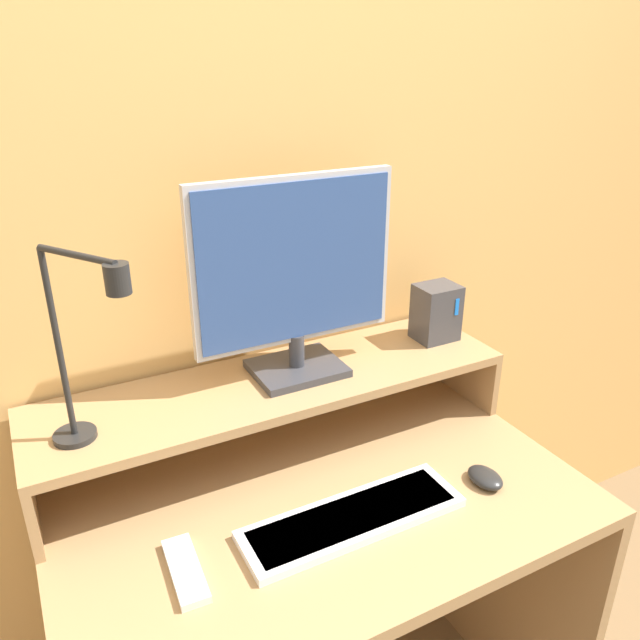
# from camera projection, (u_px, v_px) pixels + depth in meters

# --- Properties ---
(wall_back) EXTENTS (6.00, 0.05, 2.50)m
(wall_back) POSITION_uv_depth(u_px,v_px,m) (240.00, 230.00, 1.44)
(wall_back) COLOR #E5AD60
(wall_back) RESTS_ON ground_plane
(desk) EXTENTS (1.09, 0.70, 0.77)m
(desk) POSITION_uv_depth(u_px,v_px,m) (318.00, 577.00, 1.41)
(desk) COLOR #A87F51
(desk) RESTS_ON ground_plane
(monitor_shelf) EXTENTS (1.09, 0.29, 0.17)m
(monitor_shelf) POSITION_uv_depth(u_px,v_px,m) (276.00, 390.00, 1.42)
(monitor_shelf) COLOR #A87F51
(monitor_shelf) RESTS_ON desk
(monitor) EXTENTS (0.47, 0.17, 0.45)m
(monitor) POSITION_uv_depth(u_px,v_px,m) (295.00, 275.00, 1.35)
(monitor) COLOR #38383D
(monitor) RESTS_ON monitor_shelf
(desk_lamp) EXTENTS (0.16, 0.21, 0.39)m
(desk_lamp) POSITION_uv_depth(u_px,v_px,m) (85.00, 348.00, 1.09)
(desk_lamp) COLOR black
(desk_lamp) RESTS_ON monitor_shelf
(router_dock) EXTENTS (0.10, 0.09, 0.15)m
(router_dock) POSITION_uv_depth(u_px,v_px,m) (436.00, 312.00, 1.59)
(router_dock) COLOR #3D3D42
(router_dock) RESTS_ON monitor_shelf
(keyboard) EXTENTS (0.46, 0.14, 0.02)m
(keyboard) POSITION_uv_depth(u_px,v_px,m) (353.00, 518.00, 1.23)
(keyboard) COLOR white
(keyboard) RESTS_ON desk
(mouse) EXTENTS (0.06, 0.09, 0.03)m
(mouse) POSITION_uv_depth(u_px,v_px,m) (485.00, 477.00, 1.34)
(mouse) COLOR black
(mouse) RESTS_ON desk
(remote_control) EXTENTS (0.06, 0.17, 0.02)m
(remote_control) POSITION_uv_depth(u_px,v_px,m) (185.00, 570.00, 1.11)
(remote_control) COLOR white
(remote_control) RESTS_ON desk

